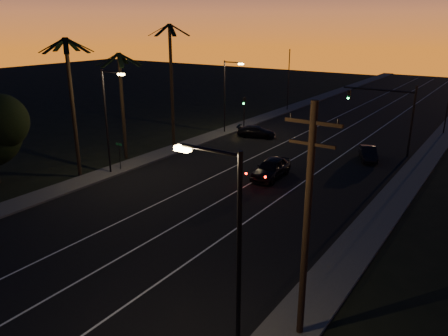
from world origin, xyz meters
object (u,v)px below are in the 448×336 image
Objects in this scene: utility_pole at (307,221)px; lead_car at (271,168)px; signal_mast at (388,106)px; right_car at (368,153)px; cross_car at (256,132)px.

utility_pole reaches higher than lead_car.
utility_pole is 1.41× the size of signal_mast.
lead_car is (-5.90, -13.14, -3.92)m from signal_mast.
utility_pole is at bearing -79.34° from right_car.
lead_car is 1.18× the size of cross_car.
signal_mast is 1.26× the size of lead_car.
utility_pole is 20.28m from lead_car.
signal_mast reaches higher than lead_car.
right_car is at bearing -7.53° from cross_car.
signal_mast is at bearing 65.81° from lead_car.
lead_car is 1.35× the size of right_car.
signal_mast reaches higher than right_car.
utility_pole is 1.77× the size of lead_car.
signal_mast is 1.69× the size of right_car.
signal_mast is at bearing 6.77° from cross_car.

